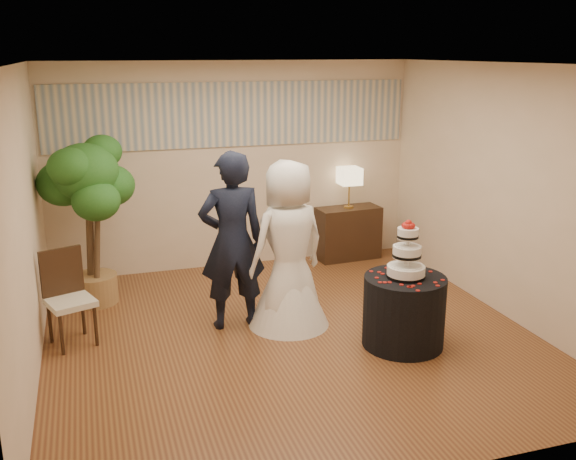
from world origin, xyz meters
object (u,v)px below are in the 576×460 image
object	(u,v)px
groom	(232,241)
bride	(289,245)
console	(348,233)
table_lamp	(349,188)
ficus_tree	(89,221)
wedding_cake	(407,249)
side_chair	(70,299)
cake_table	(404,311)

from	to	relation	value
groom	bride	bearing A→B (deg)	166.78
console	table_lamp	distance (m)	0.67
groom	table_lamp	size ratio (longest dim) A/B	3.35
groom	ficus_tree	world-z (taller)	ficus_tree
groom	wedding_cake	bearing A→B (deg)	148.43
groom	side_chair	xyz separation A→B (m)	(-1.68, 0.04, -0.48)
ficus_tree	side_chair	size ratio (longest dim) A/B	2.06
console	side_chair	distance (m)	4.20
table_lamp	console	bearing A→B (deg)	0.00
table_lamp	side_chair	size ratio (longest dim) A/B	0.59
console	wedding_cake	bearing A→B (deg)	-105.22
groom	ficus_tree	xyz separation A→B (m)	(-1.44, 1.15, 0.04)
cake_table	table_lamp	xyz separation A→B (m)	(0.57, 2.82, 0.68)
ficus_tree	table_lamp	bearing A→B (deg)	10.77
side_chair	console	bearing A→B (deg)	5.27
bride	table_lamp	size ratio (longest dim) A/B	3.16
console	ficus_tree	size ratio (longest dim) A/B	0.45
cake_table	ficus_tree	distance (m)	3.73
side_chair	table_lamp	bearing A→B (deg)	5.27
wedding_cake	table_lamp	world-z (taller)	table_lamp
cake_table	wedding_cake	world-z (taller)	wedding_cake
groom	table_lamp	distance (m)	2.80
bride	ficus_tree	bearing A→B (deg)	-48.34
table_lamp	wedding_cake	bearing A→B (deg)	-101.39
console	ficus_tree	bearing A→B (deg)	-173.06
table_lamp	ficus_tree	bearing A→B (deg)	-169.23
cake_table	table_lamp	world-z (taller)	table_lamp
table_lamp	bride	bearing A→B (deg)	-127.72
wedding_cake	bride	bearing A→B (deg)	138.76
bride	console	size ratio (longest dim) A/B	2.02
side_chair	bride	bearing A→B (deg)	-24.77
groom	wedding_cake	xyz separation A→B (m)	(1.55, -0.99, 0.06)
console	ficus_tree	world-z (taller)	ficus_tree
groom	cake_table	xyz separation A→B (m)	(1.55, -0.99, -0.60)
wedding_cake	side_chair	world-z (taller)	wedding_cake
bride	ficus_tree	world-z (taller)	ficus_tree
cake_table	side_chair	bearing A→B (deg)	162.25
groom	side_chair	bearing A→B (deg)	-0.22
wedding_cake	table_lamp	xyz separation A→B (m)	(0.57, 2.82, 0.01)
cake_table	wedding_cake	distance (m)	0.67
bride	console	bearing A→B (deg)	-143.26
bride	cake_table	bearing A→B (deg)	123.22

